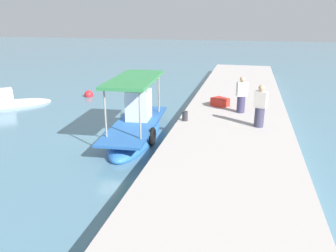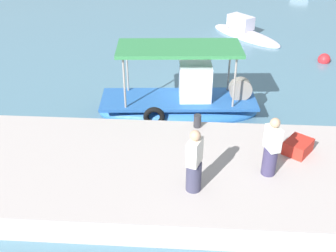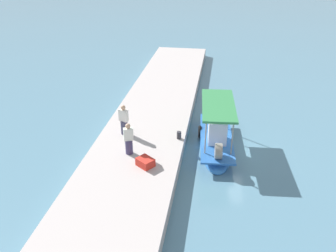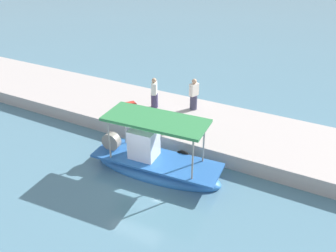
{
  "view_description": "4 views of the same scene",
  "coord_description": "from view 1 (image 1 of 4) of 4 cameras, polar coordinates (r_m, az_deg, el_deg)",
  "views": [
    {
      "loc": [
        -13.09,
        -4.93,
        4.99
      ],
      "look_at": [
        -1.08,
        -2.04,
        0.87
      ],
      "focal_mm": 35.41,
      "sensor_mm": 36.0,
      "label": 1
    },
    {
      "loc": [
        0.09,
        -13.77,
        7.48
      ],
      "look_at": [
        -0.63,
        -2.73,
        0.86
      ],
      "focal_mm": 44.78,
      "sensor_mm": 36.0,
      "label": 2
    },
    {
      "loc": [
        16.74,
        -0.45,
        10.18
      ],
      "look_at": [
        -0.6,
        -3.2,
        0.96
      ],
      "focal_mm": 37.62,
      "sensor_mm": 36.0,
      "label": 3
    },
    {
      "loc": [
        -6.52,
        9.97,
        8.95
      ],
      "look_at": [
        0.17,
        -2.59,
        1.08
      ],
      "focal_mm": 37.03,
      "sensor_mm": 36.0,
      "label": 4
    }
  ],
  "objects": [
    {
      "name": "fisherman_near_bollard",
      "position": [
        15.64,
        12.53,
        4.99
      ],
      "size": [
        0.49,
        0.54,
        1.68
      ],
      "color": "#3D375B",
      "rests_on": "dock_quay"
    },
    {
      "name": "cargo_crate",
      "position": [
        16.76,
        8.95,
        4.12
      ],
      "size": [
        0.95,
        0.98,
        0.39
      ],
      "primitive_type": "cube",
      "rotation": [
        0.0,
        0.0,
        0.94
      ],
      "color": "red",
      "rests_on": "dock_quay"
    },
    {
      "name": "mooring_bollard",
      "position": [
        14.19,
        2.94,
        1.72
      ],
      "size": [
        0.24,
        0.24,
        0.41
      ],
      "primitive_type": "cylinder",
      "color": "#2D2D33",
      "rests_on": "dock_quay"
    },
    {
      "name": "moored_boat_near",
      "position": [
        21.32,
        -25.79,
        3.5
      ],
      "size": [
        4.01,
        4.26,
        1.3
      ],
      "color": "white",
      "rests_on": "ground_plane"
    },
    {
      "name": "dock_quay",
      "position": [
        13.9,
        11.01,
        -1.4
      ],
      "size": [
        36.0,
        4.71,
        0.71
      ],
      "primitive_type": "cube",
      "color": "#B8ADA9",
      "rests_on": "ground_plane"
    },
    {
      "name": "marker_buoy",
      "position": [
        22.21,
        -13.47,
        5.26
      ],
      "size": [
        0.58,
        0.58,
        0.58
      ],
      "color": "red",
      "rests_on": "ground_plane"
    },
    {
      "name": "fisherman_by_crate",
      "position": [
        13.75,
        15.56,
        3.0
      ],
      "size": [
        0.49,
        0.55,
        1.72
      ],
      "color": "#3C3C55",
      "rests_on": "dock_quay"
    },
    {
      "name": "main_fishing_boat",
      "position": [
        14.28,
        -5.41,
        -0.11
      ],
      "size": [
        5.84,
        2.15,
        2.95
      ],
      "color": "#3175C6",
      "rests_on": "ground_plane"
    },
    {
      "name": "ground_plane",
      "position": [
        14.86,
        -6.68,
        -1.32
      ],
      "size": [
        120.0,
        120.0,
        0.0
      ],
      "primitive_type": "plane",
      "color": "slate"
    }
  ]
}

